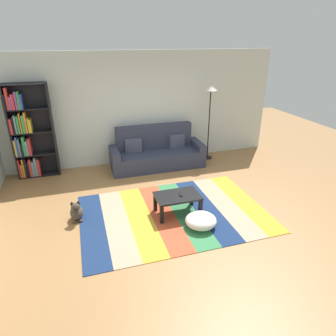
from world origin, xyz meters
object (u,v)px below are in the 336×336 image
object	(u,v)px
bookshelf	(27,135)
dog	(76,212)
standing_lamp	(210,98)
tv_remote	(181,194)
pouf	(201,221)
coffee_table	(177,198)
couch	(157,153)

from	to	relation	value
bookshelf	dog	bearing A→B (deg)	-67.80
standing_lamp	tv_remote	size ratio (longest dim) A/B	12.74
bookshelf	standing_lamp	bearing A→B (deg)	-2.05
pouf	dog	size ratio (longest dim) A/B	1.33
pouf	bookshelf	bearing A→B (deg)	133.59
bookshelf	pouf	xyz separation A→B (m)	(2.89, -3.04, -0.86)
coffee_table	tv_remote	distance (m)	0.09
bookshelf	coffee_table	bearing A→B (deg)	-43.57
tv_remote	dog	bearing A→B (deg)	-177.74
bookshelf	pouf	bearing A→B (deg)	-46.41
coffee_table	pouf	world-z (taller)	coffee_table
bookshelf	tv_remote	bearing A→B (deg)	-42.91
bookshelf	pouf	world-z (taller)	bookshelf
pouf	dog	distance (m)	2.17
bookshelf	standing_lamp	world-z (taller)	bookshelf
tv_remote	pouf	bearing A→B (deg)	-57.90
bookshelf	dog	distance (m)	2.50
standing_lamp	tv_remote	bearing A→B (deg)	-123.98
pouf	tv_remote	xyz separation A→B (m)	(-0.18, 0.52, 0.26)
coffee_table	standing_lamp	distance (m)	3.15
bookshelf	dog	world-z (taller)	bookshelf
standing_lamp	coffee_table	bearing A→B (deg)	-124.89
couch	pouf	size ratio (longest dim) A/B	4.26
couch	dog	distance (m)	2.75
bookshelf	standing_lamp	distance (m)	4.34
standing_lamp	couch	bearing A→B (deg)	-174.89
couch	standing_lamp	size ratio (longest dim) A/B	1.18
standing_lamp	tv_remote	world-z (taller)	standing_lamp
dog	pouf	bearing A→B (deg)	-23.08
coffee_table	tv_remote	world-z (taller)	tv_remote
coffee_table	pouf	bearing A→B (deg)	-64.88
coffee_table	bookshelf	bearing A→B (deg)	136.43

